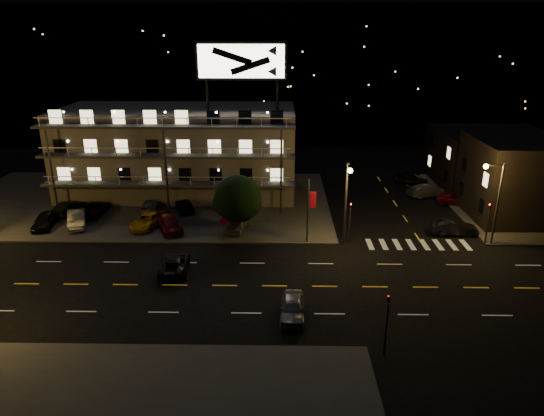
{
  "coord_description": "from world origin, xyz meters",
  "views": [
    {
      "loc": [
        2.38,
        -34.16,
        19.15
      ],
      "look_at": [
        1.65,
        8.0,
        3.71
      ],
      "focal_mm": 32.0,
      "sensor_mm": 36.0,
      "label": 1
    }
  ],
  "objects_px": {
    "lot_car_2": "(148,221)",
    "road_car_west": "(174,263)",
    "side_car_0": "(454,228)",
    "road_car_east": "(293,307)",
    "lot_car_7": "(150,205)",
    "lot_car_4": "(237,223)",
    "tree": "(238,200)"
  },
  "relations": [
    {
      "from": "lot_car_4",
      "to": "lot_car_7",
      "type": "relative_size",
      "value": 1.03
    },
    {
      "from": "road_car_west",
      "to": "tree",
      "type": "bearing_deg",
      "value": -126.5
    },
    {
      "from": "lot_car_7",
      "to": "tree",
      "type": "bearing_deg",
      "value": 145.79
    },
    {
      "from": "lot_car_2",
      "to": "lot_car_7",
      "type": "height_order",
      "value": "lot_car_2"
    },
    {
      "from": "lot_car_2",
      "to": "lot_car_4",
      "type": "relative_size",
      "value": 1.09
    },
    {
      "from": "tree",
      "to": "lot_car_2",
      "type": "relative_size",
      "value": 1.28
    },
    {
      "from": "side_car_0",
      "to": "road_car_east",
      "type": "bearing_deg",
      "value": 134.23
    },
    {
      "from": "lot_car_7",
      "to": "road_car_west",
      "type": "height_order",
      "value": "lot_car_7"
    },
    {
      "from": "lot_car_7",
      "to": "road_car_east",
      "type": "relative_size",
      "value": 1.0
    },
    {
      "from": "side_car_0",
      "to": "road_car_west",
      "type": "xyz_separation_m",
      "value": [
        -26.26,
        -8.19,
        -0.05
      ]
    },
    {
      "from": "side_car_0",
      "to": "road_car_east",
      "type": "distance_m",
      "value": 22.27
    },
    {
      "from": "lot_car_7",
      "to": "side_car_0",
      "type": "bearing_deg",
      "value": 167.69
    },
    {
      "from": "lot_car_4",
      "to": "lot_car_7",
      "type": "distance_m",
      "value": 11.65
    },
    {
      "from": "lot_car_7",
      "to": "road_car_west",
      "type": "bearing_deg",
      "value": 110.16
    },
    {
      "from": "side_car_0",
      "to": "road_car_west",
      "type": "bearing_deg",
      "value": 109.12
    },
    {
      "from": "lot_car_4",
      "to": "road_car_west",
      "type": "relative_size",
      "value": 0.88
    },
    {
      "from": "lot_car_4",
      "to": "road_car_east",
      "type": "height_order",
      "value": "lot_car_4"
    },
    {
      "from": "lot_car_4",
      "to": "road_car_east",
      "type": "xyz_separation_m",
      "value": [
        5.24,
        -15.52,
        -0.17
      ]
    },
    {
      "from": "lot_car_2",
      "to": "lot_car_7",
      "type": "relative_size",
      "value": 1.12
    },
    {
      "from": "lot_car_7",
      "to": "road_car_east",
      "type": "bearing_deg",
      "value": 124.75
    },
    {
      "from": "lot_car_2",
      "to": "road_car_west",
      "type": "relative_size",
      "value": 0.96
    },
    {
      "from": "lot_car_7",
      "to": "road_car_west",
      "type": "relative_size",
      "value": 0.86
    },
    {
      "from": "road_car_west",
      "to": "road_car_east",
      "type": "bearing_deg",
      "value": 141.25
    },
    {
      "from": "tree",
      "to": "road_car_east",
      "type": "bearing_deg",
      "value": -70.64
    },
    {
      "from": "lot_car_7",
      "to": "lot_car_2",
      "type": "bearing_deg",
      "value": 99.66
    },
    {
      "from": "side_car_0",
      "to": "road_car_east",
      "type": "relative_size",
      "value": 1.07
    },
    {
      "from": "lot_car_4",
      "to": "road_car_west",
      "type": "bearing_deg",
      "value": -109.73
    },
    {
      "from": "lot_car_2",
      "to": "road_car_west",
      "type": "bearing_deg",
      "value": -48.71
    },
    {
      "from": "road_car_east",
      "to": "tree",
      "type": "bearing_deg",
      "value": 112.47
    },
    {
      "from": "lot_car_2",
      "to": "road_car_west",
      "type": "height_order",
      "value": "lot_car_2"
    },
    {
      "from": "tree",
      "to": "side_car_0",
      "type": "bearing_deg",
      "value": 1.84
    },
    {
      "from": "tree",
      "to": "side_car_0",
      "type": "relative_size",
      "value": 1.35
    }
  ]
}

